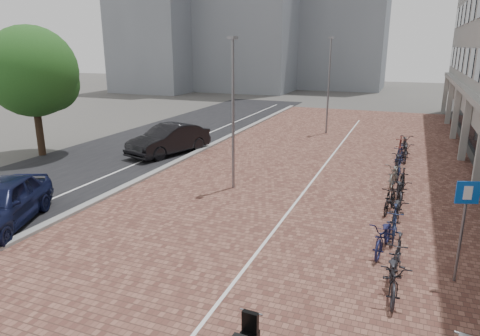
# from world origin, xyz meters

# --- Properties ---
(ground) EXTENTS (140.00, 140.00, 0.00)m
(ground) POSITION_xyz_m (0.00, 0.00, 0.00)
(ground) COLOR #474442
(ground) RESTS_ON ground
(plaza_brick) EXTENTS (14.50, 42.00, 0.04)m
(plaza_brick) POSITION_xyz_m (2.00, 12.00, 0.01)
(plaza_brick) COLOR brown
(plaza_brick) RESTS_ON ground
(street_asphalt) EXTENTS (8.00, 50.00, 0.03)m
(street_asphalt) POSITION_xyz_m (-9.00, 12.00, 0.01)
(street_asphalt) COLOR black
(street_asphalt) RESTS_ON ground
(curb) EXTENTS (0.35, 42.00, 0.14)m
(curb) POSITION_xyz_m (-5.10, 12.00, 0.07)
(curb) COLOR gray
(curb) RESTS_ON ground
(lane_line) EXTENTS (0.12, 44.00, 0.00)m
(lane_line) POSITION_xyz_m (-7.00, 12.00, 0.02)
(lane_line) COLOR white
(lane_line) RESTS_ON street_asphalt
(parking_line) EXTENTS (0.10, 30.00, 0.00)m
(parking_line) POSITION_xyz_m (2.20, 12.00, 0.04)
(parking_line) COLOR white
(parking_line) RESTS_ON plaza_brick
(car_navy) EXTENTS (3.68, 5.23, 1.65)m
(car_navy) POSITION_xyz_m (-6.50, 0.52, 0.83)
(car_navy) COLOR black
(car_navy) RESTS_ON ground
(car_dark) EXTENTS (3.13, 5.36, 1.67)m
(car_dark) POSITION_xyz_m (-6.50, 11.48, 0.84)
(car_dark) COLOR black
(car_dark) RESTS_ON ground
(parking_sign) EXTENTS (0.56, 0.22, 2.76)m
(parking_sign) POSITION_xyz_m (7.50, 2.24, 1.89)
(parking_sign) COLOR slate
(parking_sign) RESTS_ON ground
(lamp_near) EXTENTS (0.12, 0.12, 6.23)m
(lamp_near) POSITION_xyz_m (-0.78, 7.18, 3.11)
(lamp_near) COLOR slate
(lamp_near) RESTS_ON ground
(lamp_far) EXTENTS (0.12, 0.12, 6.44)m
(lamp_far) POSITION_xyz_m (0.67, 20.65, 3.22)
(lamp_far) COLOR gray
(lamp_far) RESTS_ON ground
(street_tree) EXTENTS (4.82, 4.82, 7.02)m
(street_tree) POSITION_xyz_m (-12.89, 8.71, 4.46)
(street_tree) COLOR #382619
(street_tree) RESTS_ON ground
(bike_row) EXTENTS (1.26, 18.12, 1.05)m
(bike_row) POSITION_xyz_m (5.85, 9.05, 0.52)
(bike_row) COLOR black
(bike_row) RESTS_ON ground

